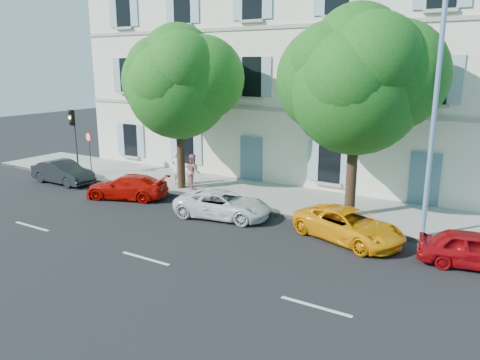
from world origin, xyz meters
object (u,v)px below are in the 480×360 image
Objects in this scene: traffic_light at (73,128)px; road_sign at (89,144)px; car_red_hatchback at (475,250)px; street_lamp at (435,99)px; car_dark_sedan at (63,172)px; car_white_coupe at (223,204)px; pedestrian_b at (193,171)px; pedestrian_a at (177,168)px; car_yellow_supercar at (348,225)px; car_red_coupe at (127,187)px; tree_right at (356,88)px; tree_left at (179,87)px.

traffic_light is 1.20m from road_sign.
car_red_hatchback is 5.09m from street_lamp.
car_dark_sedan reaches higher than car_red_hatchback.
car_dark_sedan is 0.93× the size of car_white_coupe.
pedestrian_a is at bearing 35.98° from pedestrian_b.
road_sign reaches higher than pedestrian_a.
street_lamp is at bearing 169.22° from pedestrian_a.
car_yellow_supercar is at bearing 77.16° from car_red_hatchback.
car_red_hatchback is at bearing -38.26° from street_lamp.
traffic_light reaches higher than car_dark_sedan.
tree_right is (10.02, 2.60, 4.75)m from car_red_coupe.
tree_right reaches higher than car_yellow_supercar.
pedestrian_a is (5.80, 2.52, 0.42)m from car_dark_sedan.
tree_left is at bearing 68.79° from car_red_hatchback.
street_lamp reaches higher than tree_left.
tree_right is 10.21m from pedestrian_a.
traffic_light is (-0.50, 1.33, 2.18)m from car_dark_sedan.
car_yellow_supercar is 10.40m from pedestrian_a.
traffic_light is (-6.83, -0.88, -2.35)m from tree_left.
street_lamp reaches higher than tree_right.
car_dark_sedan is 1.02× the size of traffic_light.
tree_right is at bearing 3.51° from traffic_light.
car_red_hatchback reaches higher than car_white_coupe.
car_yellow_supercar is 0.54× the size of tree_left.
traffic_light is 0.42× the size of street_lamp.
car_yellow_supercar is at bearing -90.61° from car_dark_sedan.
road_sign reaches higher than pedestrian_b.
tree_left is 6.92m from road_sign.
tree_left is at bearing 94.95° from car_yellow_supercar.
road_sign is at bearing -132.04° from car_red_coupe.
street_lamp is at bearing -19.62° from tree_right.
traffic_light is (-20.48, 1.60, 2.21)m from car_red_hatchback.
car_white_coupe is 2.29× the size of pedestrian_a.
car_dark_sedan is 1.53× the size of road_sign.
tree_left is at bearing 175.09° from street_lamp.
car_red_coupe is 0.49× the size of tree_right.
traffic_light is 18.76m from street_lamp.
tree_right reaches higher than tree_left.
pedestrian_b is at bearing 6.26° from road_sign.
tree_right reaches higher than pedestrian_a.
pedestrian_a is at bearing 10.75° from traffic_light.
car_red_coupe is at bearing 96.33° from pedestrian_b.
car_white_coupe is 1.65× the size of road_sign.
street_lamp is (11.80, -1.01, -0.05)m from tree_left.
pedestrian_a is (5.58, 0.80, -0.88)m from road_sign.
tree_right is 9.25m from pedestrian_b.
tree_right is at bearing 160.38° from street_lamp.
tree_right reaches higher than car_red_coupe.
road_sign is 1.41× the size of pedestrian_b.
car_white_coupe is at bearing 71.03° from car_red_coupe.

